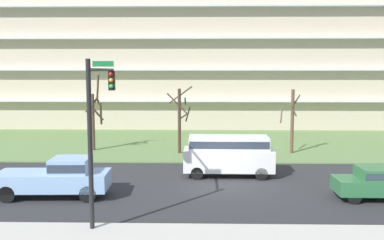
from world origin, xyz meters
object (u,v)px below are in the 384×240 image
Objects in this scene: pickup_blue_center_left at (58,177)px; van_white_center_right at (228,153)px; traffic_signal_mast at (99,113)px; tree_center at (292,120)px; tree_far_left at (94,117)px; sedan_green_near_left at (381,182)px; tree_left at (180,117)px.

van_white_center_right is at bearing 25.38° from pickup_blue_center_left.
tree_center is at bearing 53.53° from traffic_signal_mast.
tree_far_left is 16.11m from traffic_signal_mast.
traffic_signal_mast is (-5.76, -7.63, 3.06)m from van_white_center_right.
tree_center is 1.09× the size of sedan_green_near_left.
tree_left is at bearing 132.40° from sedan_green_near_left.
pickup_blue_center_left is 5.46m from traffic_signal_mast.
van_white_center_right is (-7.07, 4.50, 0.52)m from sedan_green_near_left.
tree_far_left is 14.92m from tree_center.
pickup_blue_center_left is 0.83× the size of traffic_signal_mast.
van_white_center_right is at bearing -65.02° from tree_left.
tree_far_left reaches higher than sedan_green_near_left.
tree_far_left is 1.18× the size of tree_left.
tree_center is (8.24, 0.21, -0.21)m from tree_left.
tree_left is 8.24m from tree_center.
pickup_blue_center_left reaches higher than sedan_green_near_left.
tree_left is 0.96× the size of van_white_center_right.
sedan_green_near_left is at bearing -80.15° from tree_center.
tree_left is 1.05× the size of tree_center.
tree_left is at bearing -8.92° from tree_far_left.
tree_center is (14.90, -0.84, -0.11)m from tree_far_left.
tree_left is 14.77m from traffic_signal_mast.
traffic_signal_mast reaches higher than pickup_blue_center_left.
traffic_signal_mast is (-12.82, -3.13, 3.59)m from sedan_green_near_left.
sedan_green_near_left is at bearing 13.73° from traffic_signal_mast.
pickup_blue_center_left is (-15.66, 0.01, 0.14)m from sedan_green_near_left.
tree_far_left reaches higher than tree_left.
tree_left is 0.92× the size of pickup_blue_center_left.
pickup_blue_center_left is at bearing -179.81° from sedan_green_near_left.
traffic_signal_mast reaches higher than van_white_center_right.
van_white_center_right is at bearing -125.88° from tree_center.
sedan_green_near_left is 13.68m from traffic_signal_mast.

